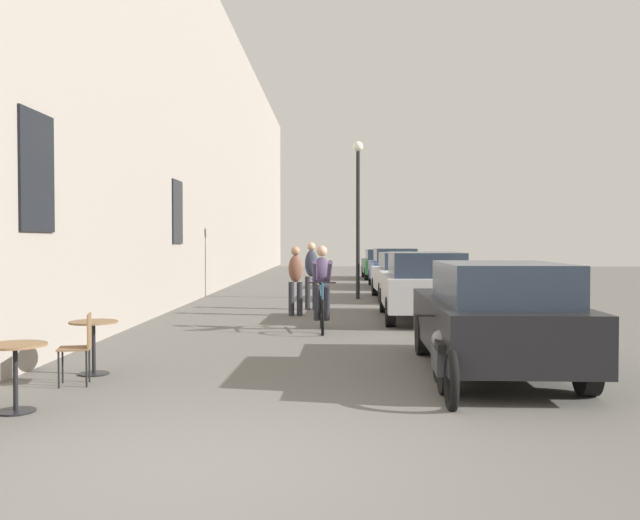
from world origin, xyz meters
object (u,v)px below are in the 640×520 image
Objects in this scene: pedestrian_near at (295,277)px; parked_car_third at (403,275)px; parked_motorcycle at (444,359)px; street_lamp at (358,199)px; cafe_chair_mid_toward_street at (81,344)px; pedestrian_mid at (311,272)px; parked_car_second at (423,285)px; cafe_table_near at (15,363)px; parked_car_nearest at (494,316)px; cafe_table_mid at (94,336)px; parked_car_fifth at (381,263)px; cyclist_on_bicycle at (322,290)px; parked_car_fourth at (394,267)px.

pedestrian_near reaches higher than parked_car_third.
parked_car_third is at bearing 86.35° from parked_motorcycle.
cafe_chair_mid_toward_street is at bearing -106.81° from street_lamp.
pedestrian_near is at bearing 104.89° from parked_motorcycle.
pedestrian_mid reaches higher than parked_car_second.
street_lamp reaches higher than cafe_table_near.
parked_car_nearest is (1.43, -12.06, -2.32)m from street_lamp.
parked_car_fifth is at bearing 77.06° from cafe_table_mid.
parked_car_fifth is (3.16, 16.43, -0.20)m from pedestrian_near.
pedestrian_near is 3.07m from parked_car_second.
pedestrian_mid is 10.11m from parked_motorcycle.
cafe_chair_mid_toward_street is 13.72m from street_lamp.
parked_motorcycle is at bearing -74.76° from cyclist_on_bicycle.
street_lamp reaches higher than parked_car_fifth.
parked_car_fourth is 6.16m from parked_car_fifth.
parked_car_third is at bearing 90.14° from parked_car_nearest.
parked_motorcycle is (-0.74, -7.61, -0.40)m from parked_car_second.
parked_car_fourth is at bearing 89.52° from parked_car_nearest.
parked_car_fifth is at bearing 79.26° from pedestrian_mid.
street_lamp is 1.14× the size of parked_car_nearest.
pedestrian_near is 0.42× the size of parked_car_fifth.
parked_car_fifth is at bearing 82.64° from cyclist_on_bicycle.
cafe_table_mid is at bearing -107.50° from parked_car_fourth.
parked_car_third is 1.03× the size of parked_car_fifth.
pedestrian_near reaches higher than cafe_table_near.
cafe_chair_mid_toward_street is 19.08m from parked_car_fourth.
cyclist_on_bicycle is at bearing -97.36° from parked_car_fifth.
cyclist_on_bicycle is at bearing -75.85° from pedestrian_near.
cyclist_on_bicycle is 0.43× the size of parked_car_third.
pedestrian_near is 0.34× the size of street_lamp.
parked_car_second reaches higher than cafe_chair_mid_toward_street.
pedestrian_mid reaches higher than cafe_chair_mid_toward_street.
pedestrian_near reaches higher than parked_car_fourth.
parked_car_nearest is 1.55m from parked_motorcycle.
cafe_table_near is at bearing -97.22° from cafe_chair_mid_toward_street.
cyclist_on_bicycle is at bearing -107.71° from parked_car_third.
pedestrian_near is 0.38× the size of parked_car_second.
cyclist_on_bicycle is 0.36× the size of street_lamp.
street_lamp is (1.34, 3.38, 2.11)m from pedestrian_mid.
parked_motorcycle is at bearing -93.65° from parked_car_third.
parked_car_third reaches higher than cafe_chair_mid_toward_street.
cafe_chair_mid_toward_street is at bearing -83.71° from cafe_table_mid.
cafe_table_mid is at bearing -107.99° from street_lamp.
parked_car_fourth is (0.15, 17.44, 0.00)m from parked_car_nearest.
parked_motorcycle is (4.46, -0.39, -0.11)m from cafe_chair_mid_toward_street.
parked_car_nearest is at bearing -83.22° from street_lamp.
parked_car_third is 13.19m from parked_motorcycle.
parked_car_nearest reaches higher than cafe_table_mid.
cafe_table_mid is at bearing 166.80° from parked_motorcycle.
parked_car_fourth is at bearing 72.50° from cafe_table_mid.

